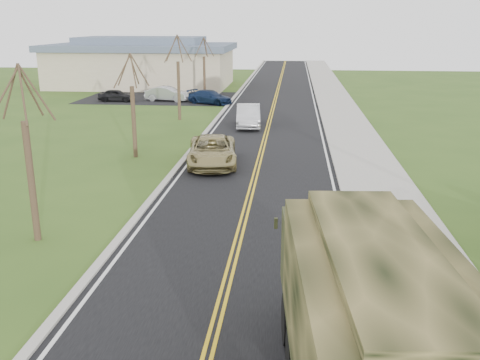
# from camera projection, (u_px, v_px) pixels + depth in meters

# --- Properties ---
(road) EXTENTS (8.00, 120.00, 0.01)m
(road) POSITION_uv_depth(u_px,v_px,m) (273.00, 109.00, 46.68)
(road) COLOR black
(road) RESTS_ON ground
(curb_right) EXTENTS (0.30, 120.00, 0.12)m
(curb_right) POSITION_uv_depth(u_px,v_px,m) (321.00, 109.00, 46.26)
(curb_right) COLOR #9E998E
(curb_right) RESTS_ON ground
(sidewalk_right) EXTENTS (3.20, 120.00, 0.10)m
(sidewalk_right) POSITION_uv_depth(u_px,v_px,m) (341.00, 110.00, 46.10)
(sidewalk_right) COLOR #9E998E
(sidewalk_right) RESTS_ON ground
(curb_left) EXTENTS (0.30, 120.00, 0.10)m
(curb_left) POSITION_uv_depth(u_px,v_px,m) (226.00, 108.00, 47.06)
(curb_left) COLOR #9E998E
(curb_left) RESTS_ON ground
(bare_tree_a) EXTENTS (1.93, 2.26, 6.08)m
(bare_tree_a) POSITION_uv_depth(u_px,v_px,m) (30.00, 167.00, 17.99)
(bare_tree_a) COLOR #38281C
(bare_tree_a) RESTS_ON ground
(bare_tree_b) EXTENTS (1.83, 2.14, 5.73)m
(bare_tree_b) POSITION_uv_depth(u_px,v_px,m) (133.00, 113.00, 29.47)
(bare_tree_b) COLOR #38281C
(bare_tree_b) RESTS_ON ground
(bare_tree_c) EXTENTS (2.04, 2.39, 6.42)m
(bare_tree_c) POSITION_uv_depth(u_px,v_px,m) (179.00, 84.00, 40.83)
(bare_tree_c) COLOR #38281C
(bare_tree_c) RESTS_ON ground
(bare_tree_d) EXTENTS (1.88, 2.20, 5.91)m
(bare_tree_d) POSITION_uv_depth(u_px,v_px,m) (204.00, 72.00, 52.34)
(bare_tree_d) COLOR #38281C
(bare_tree_d) RESTS_ON ground
(commercial_building) EXTENTS (25.50, 21.50, 5.65)m
(commercial_building) POSITION_uv_depth(u_px,v_px,m) (143.00, 63.00, 62.68)
(commercial_building) COLOR tan
(commercial_building) RESTS_ON ground
(military_truck) EXTENTS (3.31, 7.93, 3.86)m
(military_truck) POSITION_uv_depth(u_px,v_px,m) (366.00, 313.00, 9.78)
(military_truck) COLOR black
(military_truck) RESTS_ON ground
(suv_champagne) EXTENTS (3.18, 5.67, 1.50)m
(suv_champagne) POSITION_uv_depth(u_px,v_px,m) (212.00, 151.00, 28.34)
(suv_champagne) COLOR #998C56
(suv_champagne) RESTS_ON ground
(sedan_silver) EXTENTS (2.07, 4.90, 1.57)m
(sedan_silver) POSITION_uv_depth(u_px,v_px,m) (248.00, 116.00, 38.68)
(sedan_silver) COLOR silver
(sedan_silver) RESTS_ON ground
(lot_car_dark) EXTENTS (3.48, 1.48, 1.17)m
(lot_car_dark) POSITION_uv_depth(u_px,v_px,m) (117.00, 95.00, 50.92)
(lot_car_dark) COLOR black
(lot_car_dark) RESTS_ON ground
(lot_car_silver) EXTENTS (4.41, 2.10, 1.40)m
(lot_car_silver) POSITION_uv_depth(u_px,v_px,m) (167.00, 94.00, 51.19)
(lot_car_silver) COLOR #ABACB0
(lot_car_silver) RESTS_ON ground
(lot_car_navy) EXTENTS (4.65, 3.35, 1.25)m
(lot_car_navy) POSITION_uv_depth(u_px,v_px,m) (210.00, 97.00, 49.48)
(lot_car_navy) COLOR #111F3E
(lot_car_navy) RESTS_ON ground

